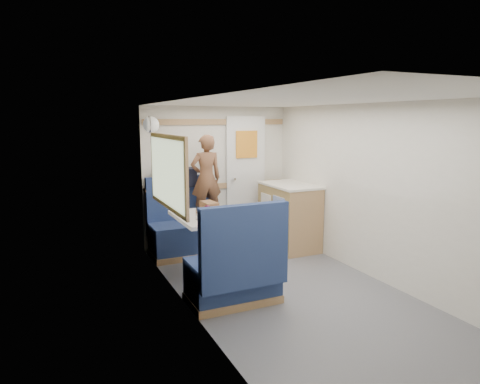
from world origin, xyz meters
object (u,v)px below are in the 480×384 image
tray (220,220)px  tumbler_left (199,215)px  galley_counter (289,216)px  person (206,178)px  cheese_block (225,218)px  dinette_table (205,229)px  duffel_bag (176,178)px  bread_loaf (209,206)px  bench_near (235,275)px  bench_far (183,233)px  dome_light (151,125)px  beer_glass (217,211)px  orange_fruit (224,210)px  tumbler_mid (186,210)px  wine_glass (207,209)px  pepper_grinder (198,210)px

tray → tumbler_left: (-0.19, 0.16, 0.04)m
galley_counter → person: person is taller
cheese_block → tumbler_left: 0.30m
dinette_table → galley_counter: galley_counter is taller
duffel_bag → bread_loaf: duffel_bag is taller
bench_near → person: 1.87m
bench_far → dome_light: (-0.39, -0.01, 1.45)m
beer_glass → bench_far: bearing=98.2°
orange_fruit → tumbler_mid: (-0.41, 0.18, -0.00)m
dinette_table → tumbler_left: 0.28m
duffel_bag → wine_glass: 1.33m
tumbler_left → cheese_block: bearing=-40.7°
dome_light → person: bearing=-1.7°
orange_fruit → bread_loaf: size_ratio=0.29×
dinette_table → beer_glass: size_ratio=8.58×
pepper_grinder → bread_loaf: bread_loaf is taller
person → tumbler_mid: (-0.51, -0.69, -0.26)m
bench_far → galley_counter: bearing=-12.1°
tumbler_mid → galley_counter: bearing=13.9°
galley_counter → duffel_bag: size_ratio=1.76×
dome_light → cheese_block: (0.50, -1.20, -0.99)m
orange_fruit → tumbler_left: tumbler_left is taller
galley_counter → cheese_block: size_ratio=9.45×
bench_far → bread_loaf: (0.14, -0.63, 0.48)m
dinette_table → beer_glass: beer_glass is taller
bench_far → duffel_bag: (-0.00, 0.26, 0.73)m
bench_near → pepper_grinder: bench_near is taller
bench_far → bench_near: size_ratio=1.00×
wine_glass → pepper_grinder: size_ratio=1.94×
dome_light → duffel_bag: bearing=34.8°
galley_counter → bread_loaf: (-1.32, -0.32, 0.31)m
duffel_bag → tumbler_mid: size_ratio=4.86×
orange_fruit → pepper_grinder: orange_fruit is taller
galley_counter → tumbler_left: size_ratio=8.41×
orange_fruit → tumbler_left: (-0.35, -0.11, -0.00)m
galley_counter → beer_glass: bearing=-156.1°
galley_counter → bread_loaf: 1.40m
dinette_table → tray: (0.07, -0.31, 0.16)m
bench_near → wine_glass: bench_near is taller
dome_light → tumbler_left: dome_light is taller
galley_counter → duffel_bag: duffel_bag is taller
duffel_bag → pepper_grinder: (-0.03, -0.98, -0.26)m
beer_glass → wine_glass: bearing=-137.0°
cheese_block → dinette_table: bearing=107.4°
bread_loaf → tumbler_left: bearing=-125.1°
tumbler_mid → bread_loaf: bread_loaf is taller
tumbler_left → wine_glass: bearing=-32.1°
person → pepper_grinder: (-0.36, -0.69, -0.27)m
dome_light → tray: (0.46, -1.16, -1.02)m
dinette_table → tumbler_left: size_ratio=8.41×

